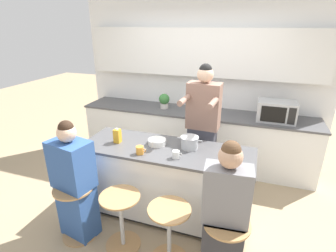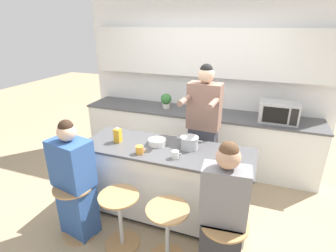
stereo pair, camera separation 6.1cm
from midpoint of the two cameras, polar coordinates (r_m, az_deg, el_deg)
ground_plane at (r=3.54m, az=0.10°, el=-18.21°), size 16.00×16.00×0.00m
wall_back at (r=4.47m, az=8.05°, el=12.01°), size 4.13×0.22×2.70m
back_counter at (r=4.48m, az=6.45°, el=-2.41°), size 3.83×0.66×0.91m
kitchen_island at (r=3.27m, az=0.10°, el=-11.96°), size 2.01×0.72×0.91m
bar_stool_leftmost at (r=3.18m, az=-18.88°, el=-16.26°), size 0.42×0.42×0.64m
bar_stool_center_left at (r=2.94m, az=-9.75°, el=-18.76°), size 0.42×0.42×0.64m
bar_stool_center_right at (r=2.75m, az=0.57°, el=-21.78°), size 0.42×0.42×0.64m
bar_stool_rightmost at (r=2.66m, az=12.47°, el=-24.29°), size 0.42×0.42×0.64m
person_cooking at (r=3.46m, az=8.10°, el=-1.79°), size 0.44×0.56×1.82m
person_wrapped_blanket at (r=3.06m, az=-19.16°, el=-11.67°), size 0.47×0.36×1.38m
person_seated_near at (r=2.51m, az=12.47°, el=-19.22°), size 0.42×0.29×1.40m
cooking_pot at (r=3.02m, az=5.27°, el=-3.63°), size 0.30×0.21×0.14m
fruit_bowl at (r=3.12m, az=-1.79°, el=-3.46°), size 0.21×0.21×0.07m
coffee_cup_near at (r=2.81m, az=2.24°, el=-6.23°), size 0.11×0.08×0.08m
coffee_cup_far at (r=2.92m, az=-5.62°, el=-5.19°), size 0.12×0.09×0.09m
juice_carton at (r=3.22m, az=-10.35°, el=-2.02°), size 0.08×0.08×0.18m
microwave at (r=4.14m, az=23.33°, el=2.81°), size 0.54×0.35×0.30m
potted_plant at (r=4.43m, az=-0.01°, el=5.60°), size 0.18×0.18×0.25m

